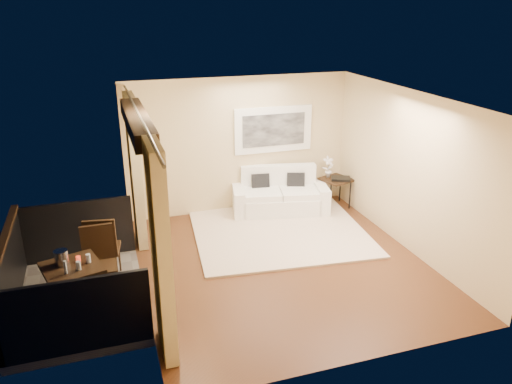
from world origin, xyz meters
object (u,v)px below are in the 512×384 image
sofa (280,196)px  ice_bucket (61,258)px  side_table (336,181)px  balcony_chair_near (99,256)px  bistro_table (72,272)px  balcony_chair_far (102,245)px  orchid (328,167)px

sofa → ice_bucket: bearing=-135.1°
sofa → side_table: sofa is taller
sofa → balcony_chair_near: size_ratio=1.92×
bistro_table → ice_bucket: 0.23m
sofa → ice_bucket: size_ratio=10.11×
balcony_chair_far → ice_bucket: bearing=68.4°
bistro_table → balcony_chair_near: bearing=60.8°
side_table → ice_bucket: 5.78m
side_table → sofa: bearing=175.9°
sofa → balcony_chair_near: 4.12m
sofa → balcony_chair_far: size_ratio=1.90×
side_table → orchid: orchid is taller
side_table → ice_bucket: size_ratio=3.50×
side_table → balcony_chair_near: bearing=-157.3°
sofa → balcony_chair_near: (-3.54, -2.07, 0.29)m
balcony_chair_near → ice_bucket: size_ratio=5.28×
orchid → ice_bucket: orchid is taller
sofa → ice_bucket: ice_bucket is taller
bistro_table → ice_bucket: (-0.11, 0.08, 0.18)m
balcony_chair_near → orchid: bearing=24.8°
balcony_chair_far → balcony_chair_near: (-0.06, -0.33, -0.01)m
orchid → balcony_chair_near: 5.10m
orchid → balcony_chair_far: 4.92m
orchid → balcony_chair_far: (-4.57, -1.80, -0.21)m
orchid → balcony_chair_far: balcony_chair_far is taller
sofa → bistro_table: sofa is taller
bistro_table → ice_bucket: ice_bucket is taller
side_table → orchid: size_ratio=1.56×
orchid → balcony_chair_near: bearing=-155.3°
side_table → balcony_chair_far: 4.98m
orchid → ice_bucket: size_ratio=2.25×
side_table → ice_bucket: bearing=-154.3°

